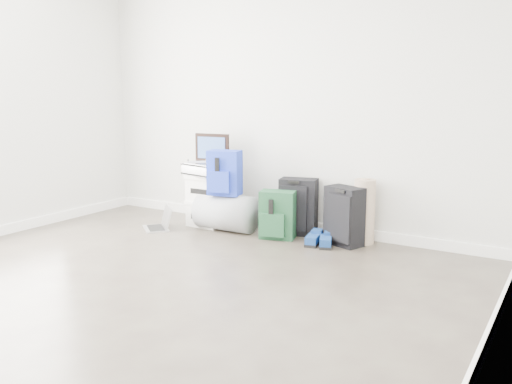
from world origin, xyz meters
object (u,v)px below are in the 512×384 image
Objects in this scene: carry_on at (344,216)px; laptop at (160,224)px; briefcase at (207,169)px; duffel_bag at (226,212)px; boxes_stack at (207,200)px; large_suitcase at (298,207)px.

carry_on reaches higher than laptop.
carry_on is at bearing 13.60° from briefcase.
briefcase is 0.51m from duffel_bag.
boxes_stack is at bearing -157.66° from carry_on.
briefcase reaches higher than laptop.
carry_on reaches higher than duffel_bag.
large_suitcase is at bearing 62.77° from laptop.
briefcase reaches higher than duffel_bag.
laptop is at bearing -119.68° from briefcase.
briefcase is 0.80× the size of carry_on.
briefcase is 1.05m from large_suitcase.
boxes_stack is 1.24× the size of briefcase.
laptop is at bearing -146.56° from carry_on.
briefcase is 1.55m from carry_on.
boxes_stack is at bearing 88.58° from laptop.
large_suitcase is at bearing 21.86° from briefcase.
large_suitcase is 1.38× the size of laptop.
laptop is at bearing -130.17° from boxes_stack.
duffel_bag is 1.11× the size of carry_on.
boxes_stack is 1.51m from carry_on.
laptop is (-0.33, -0.38, -0.55)m from briefcase.
duffel_bag reaches higher than laptop.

